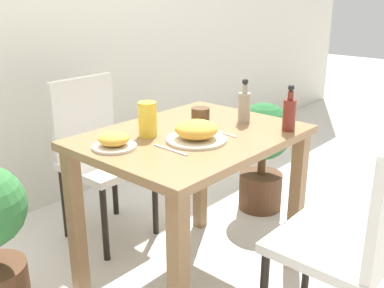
% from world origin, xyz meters
% --- Properties ---
extents(ground_plane, '(16.00, 16.00, 0.00)m').
position_xyz_m(ground_plane, '(0.00, 0.00, 0.00)').
color(ground_plane, beige).
extents(dining_table, '(0.95, 0.72, 0.75)m').
position_xyz_m(dining_table, '(0.00, 0.00, 0.62)').
color(dining_table, olive).
rests_on(dining_table, ground_plane).
extents(chair_near, '(0.42, 0.42, 0.90)m').
position_xyz_m(chair_near, '(0.05, -0.74, 0.51)').
color(chair_near, silver).
rests_on(chair_near, ground_plane).
extents(chair_far, '(0.42, 0.42, 0.90)m').
position_xyz_m(chair_far, '(0.01, 0.71, 0.51)').
color(chair_far, silver).
rests_on(chair_far, ground_plane).
extents(food_plate, '(0.25, 0.25, 0.09)m').
position_xyz_m(food_plate, '(-0.07, -0.08, 0.79)').
color(food_plate, beige).
rests_on(food_plate, dining_table).
extents(side_plate, '(0.18, 0.18, 0.06)m').
position_xyz_m(side_plate, '(-0.35, 0.10, 0.78)').
color(side_plate, beige).
rests_on(side_plate, dining_table).
extents(drink_cup, '(0.08, 0.08, 0.09)m').
position_xyz_m(drink_cup, '(0.10, 0.03, 0.80)').
color(drink_cup, '#4C331E').
rests_on(drink_cup, dining_table).
extents(juice_glass, '(0.08, 0.08, 0.15)m').
position_xyz_m(juice_glass, '(-0.15, 0.12, 0.83)').
color(juice_glass, gold).
rests_on(juice_glass, dining_table).
extents(sauce_bottle, '(0.06, 0.06, 0.21)m').
position_xyz_m(sauce_bottle, '(0.29, -0.07, 0.83)').
color(sauce_bottle, gray).
rests_on(sauce_bottle, dining_table).
extents(condiment_bottle, '(0.06, 0.06, 0.21)m').
position_xyz_m(condiment_bottle, '(0.31, -0.30, 0.83)').
color(condiment_bottle, maroon).
rests_on(condiment_bottle, dining_table).
extents(fork_utensil, '(0.01, 0.18, 0.00)m').
position_xyz_m(fork_utensil, '(-0.22, -0.08, 0.75)').
color(fork_utensil, silver).
rests_on(fork_utensil, dining_table).
extents(spoon_utensil, '(0.04, 0.20, 0.00)m').
position_xyz_m(spoon_utensil, '(0.09, -0.08, 0.75)').
color(spoon_utensil, silver).
rests_on(spoon_utensil, dining_table).
extents(potted_plant_right, '(0.35, 0.35, 0.70)m').
position_xyz_m(potted_plant_right, '(0.86, 0.17, 0.41)').
color(potted_plant_right, '#51331E').
rests_on(potted_plant_right, ground_plane).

